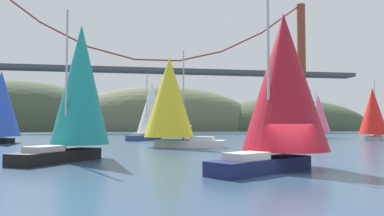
% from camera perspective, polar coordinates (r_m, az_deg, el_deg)
% --- Properties ---
extents(ground_plane, '(360.00, 360.00, 0.00)m').
position_cam_1_polar(ground_plane, '(18.31, 16.57, -10.28)').
color(ground_plane, '#2D4760').
extents(headland_right, '(82.74, 44.00, 28.34)m').
position_cam_1_polar(headland_right, '(165.89, 14.44, -3.48)').
color(headland_right, '#425138').
rests_on(headland_right, ground_plane).
extents(headland_center, '(88.40, 44.00, 37.66)m').
position_cam_1_polar(headland_center, '(151.86, -4.88, -3.63)').
color(headland_center, '#5B6647').
rests_on(headland_center, ground_plane).
extents(headland_left, '(82.18, 44.00, 40.53)m').
position_cam_1_polar(headland_left, '(158.42, -27.09, -3.30)').
color(headland_left, '#425138').
rests_on(headland_left, ground_plane).
extents(suspension_bridge, '(133.27, 6.00, 43.48)m').
position_cam_1_polar(suspension_bridge, '(113.01, -5.63, 6.47)').
color(suspension_bridge, brown).
rests_on(suspension_bridge, ground_plane).
extents(sailboat_teal_sail, '(6.54, 8.14, 10.38)m').
position_cam_1_polar(sailboat_teal_sail, '(26.87, -17.54, 2.95)').
color(sailboat_teal_sail, black).
rests_on(sailboat_teal_sail, ground_plane).
extents(sailboat_yellow_sail, '(9.65, 7.30, 10.62)m').
position_cam_1_polar(sailboat_yellow_sail, '(39.37, -3.47, 1.44)').
color(sailboat_yellow_sail, white).
rests_on(sailboat_yellow_sail, ground_plane).
extents(sailboat_pink_spinnaker, '(7.46, 7.99, 8.65)m').
position_cam_1_polar(sailboat_pink_spinnaker, '(70.02, 19.45, -1.06)').
color(sailboat_pink_spinnaker, navy).
rests_on(sailboat_pink_spinnaker, ground_plane).
extents(sailboat_blue_spinnaker, '(9.50, 5.93, 9.93)m').
position_cam_1_polar(sailboat_blue_spinnaker, '(54.52, -28.33, 0.35)').
color(sailboat_blue_spinnaker, black).
rests_on(sailboat_blue_spinnaker, ground_plane).
extents(sailboat_red_spinnaker, '(7.92, 7.43, 9.87)m').
position_cam_1_polar(sailboat_red_spinnaker, '(64.97, 26.91, -0.68)').
color(sailboat_red_spinnaker, white).
rests_on(sailboat_red_spinnaker, ground_plane).
extents(sailboat_white_mainsail, '(7.61, 9.19, 10.87)m').
position_cam_1_polar(sailboat_white_mainsail, '(59.78, -6.51, -0.20)').
color(sailboat_white_mainsail, navy).
rests_on(sailboat_white_mainsail, ground_plane).
extents(sailboat_crimson_sail, '(8.49, 7.05, 9.76)m').
position_cam_1_polar(sailboat_crimson_sail, '(20.72, 14.32, 3.56)').
color(sailboat_crimson_sail, '#191E4C').
rests_on(sailboat_crimson_sail, ground_plane).
extents(channel_buoy, '(1.10, 1.10, 2.64)m').
position_cam_1_polar(channel_buoy, '(49.82, -0.12, -5.11)').
color(channel_buoy, red).
rests_on(channel_buoy, ground_plane).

